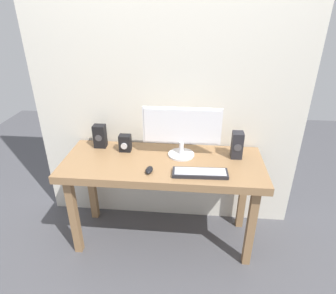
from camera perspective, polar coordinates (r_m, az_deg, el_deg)
The scene contains 9 objects.
ground_plane at distance 2.67m, azimuth -0.90°, elevation -17.07°, with size 6.00×6.00×0.00m, color #4C4C51.
wall_back at distance 2.30m, azimuth -0.22°, elevation 17.93°, with size 2.22×0.04×3.00m, color silver.
desk at distance 2.26m, azimuth -1.03°, elevation -4.65°, with size 1.52×0.60×0.76m.
monitor at distance 2.21m, azimuth 2.71°, elevation 3.38°, with size 0.59×0.20×0.39m.
keyboard_primary at distance 2.05m, azimuth 6.29°, elevation -5.07°, with size 0.39×0.13×0.03m.
mouse at distance 2.08m, azimuth -3.70°, elevation -4.49°, with size 0.05×0.10×0.03m, color black.
speaker_right at distance 2.28m, azimuth 13.35°, elevation 0.38°, with size 0.08×0.09×0.21m.
speaker_left at distance 2.45m, azimuth -13.16°, elevation 2.08°, with size 0.10×0.08×0.19m.
audio_controller at distance 2.36m, azimuth -8.37°, elevation 0.76°, with size 0.09×0.09×0.14m.
Camera 1 is at (0.22, -1.92, 1.85)m, focal length 31.19 mm.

